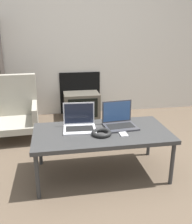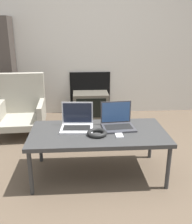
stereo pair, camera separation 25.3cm
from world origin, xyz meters
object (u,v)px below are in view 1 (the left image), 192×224
headphones (101,133)px  phone (123,134)px  armchair (14,109)px  laptop_right (119,121)px  tv (82,105)px  laptop_left (79,123)px

headphones → phone: 0.19m
armchair → headphones: bearing=-54.8°
phone → armchair: (-1.10, 1.18, -0.09)m
laptop_right → armchair: bearing=133.5°
phone → armchair: bearing=132.9°
phone → tv: 1.77m
tv → headphones: bearing=-90.7°
laptop_left → headphones: bearing=-41.4°
phone → tv: size_ratio=0.23×
laptop_left → armchair: 1.24m
phone → headphones: bearing=173.9°
laptop_left → tv: bearing=86.5°
laptop_left → laptop_right: 0.38m
headphones → armchair: armchair is taller
laptop_left → armchair: bearing=130.3°
headphones → laptop_right: bearing=40.6°
laptop_left → phone: laptop_left is taller
laptop_right → armchair: (-1.11, 0.99, -0.14)m
headphones → armchair: (-0.91, 1.16, -0.11)m
laptop_left → headphones: 0.25m
armchair → tv: bearing=28.1°
tv → armchair: bearing=-149.1°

